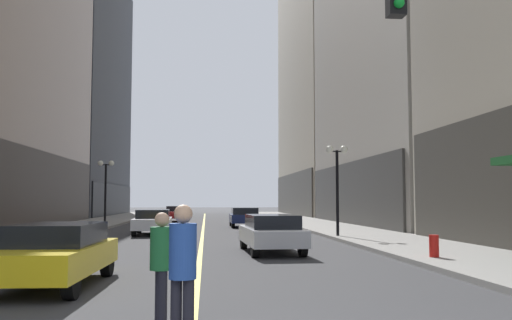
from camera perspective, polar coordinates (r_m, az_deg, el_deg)
ground_plane at (r=39.32m, az=-5.53°, el=-6.88°), size 200.00×200.00×0.00m
sidewalk_left at (r=40.22m, az=-17.45°, el=-6.54°), size 4.50×78.00×0.15m
sidewalk_right at (r=40.14m, az=6.41°, el=-6.71°), size 4.50×78.00×0.15m
lane_centre_stripe at (r=39.32m, az=-5.53°, el=-6.87°), size 0.16×70.00×0.01m
building_left_far at (r=67.52m, az=-18.86°, el=7.28°), size 10.56×26.00×30.24m
car_yellow at (r=12.46m, az=-20.27°, el=-9.06°), size 1.93×4.47×1.32m
car_silver at (r=19.02m, az=1.60°, el=-7.56°), size 1.99×4.64×1.32m
car_white at (r=29.62m, az=-10.76°, el=-6.30°), size 2.09×4.67×1.32m
car_navy at (r=37.22m, az=-1.23°, el=-5.94°), size 1.93×4.26×1.32m
car_red at (r=47.30m, az=-8.36°, el=-5.53°), size 1.78×4.51×1.32m
pedestrian_in_green_parka at (r=8.25m, az=-9.89°, el=-10.22°), size 0.43×0.43×1.64m
pedestrian_in_blue_hoodie at (r=6.86m, az=-7.70°, el=-10.79°), size 0.43×0.43×1.77m
street_lamp_left_far at (r=36.98m, az=-15.49°, el=-1.86°), size 1.06×0.36×4.43m
street_lamp_right_mid at (r=26.16m, az=8.51°, el=-1.05°), size 1.06×0.36×4.43m
fire_hydrant_right at (r=17.04m, az=18.19°, el=-8.82°), size 0.28×0.28×0.80m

